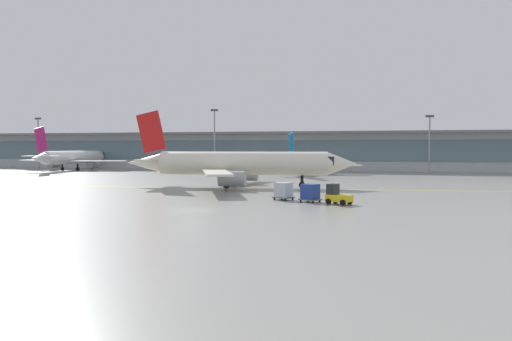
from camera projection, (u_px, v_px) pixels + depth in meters
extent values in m
plane|color=gray|center=(194.00, 210.00, 48.96)|extent=(400.00, 400.00, 0.00)
cube|color=yellow|center=(239.00, 188.00, 74.51)|extent=(109.28, 13.29, 0.01)
cube|color=#B2B7BC|center=(321.00, 152.00, 131.16)|extent=(219.38, 8.00, 9.00)
cube|color=slate|center=(318.00, 150.00, 127.20)|extent=(210.61, 0.16, 5.04)
cube|color=slate|center=(320.00, 133.00, 129.49)|extent=(228.16, 11.00, 0.60)
cylinder|color=white|center=(74.00, 157.00, 130.79)|extent=(3.61, 22.89, 3.17)
cone|color=white|center=(102.00, 156.00, 143.71)|extent=(3.09, 3.86, 3.01)
cube|color=black|center=(97.00, 155.00, 141.23)|extent=(2.53, 2.90, 1.11)
cone|color=white|center=(38.00, 158.00, 117.26)|extent=(2.79, 5.12, 2.70)
cube|color=white|center=(41.00, 161.00, 130.97)|extent=(13.38, 6.25, 0.26)
cylinder|color=#999EA3|center=(54.00, 164.00, 131.74)|extent=(2.02, 3.39, 1.96)
cube|color=white|center=(99.00, 161.00, 127.08)|extent=(13.36, 6.70, 0.26)
cylinder|color=#999EA3|center=(93.00, 164.00, 129.11)|extent=(2.02, 3.39, 1.96)
cube|color=#B21E66|center=(41.00, 139.00, 118.05)|extent=(0.42, 4.28, 5.97)
cube|color=white|center=(33.00, 156.00, 119.14)|extent=(4.71, 2.33, 0.22)
cube|color=white|center=(51.00, 156.00, 118.03)|extent=(4.71, 2.33, 0.22)
cylinder|color=black|center=(92.00, 166.00, 138.65)|extent=(0.41, 0.41, 1.68)
cylinder|color=black|center=(92.00, 167.00, 138.67)|extent=(0.53, 0.85, 0.84)
cylinder|color=black|center=(62.00, 167.00, 129.61)|extent=(0.41, 0.41, 1.68)
cylinder|color=black|center=(62.00, 169.00, 129.63)|extent=(0.53, 0.85, 0.84)
cylinder|color=black|center=(78.00, 167.00, 128.58)|extent=(0.41, 0.41, 1.68)
cylinder|color=black|center=(78.00, 169.00, 128.60)|extent=(0.53, 0.85, 0.84)
cylinder|color=silver|center=(306.00, 161.00, 113.06)|extent=(4.45, 19.28, 2.66)
cone|color=silver|center=(318.00, 160.00, 123.51)|extent=(2.81, 3.41, 2.52)
cube|color=black|center=(316.00, 159.00, 121.50)|extent=(2.29, 2.57, 0.93)
cone|color=silver|center=(290.00, 163.00, 102.13)|extent=(2.65, 4.44, 2.26)
cube|color=silver|center=(274.00, 164.00, 114.00)|extent=(11.09, 6.33, 0.22)
cylinder|color=#999EA3|center=(285.00, 168.00, 114.37)|extent=(1.90, 2.95, 1.64)
cube|color=silver|center=(335.00, 165.00, 109.27)|extent=(11.21, 4.47, 0.22)
cylinder|color=#999EA3|center=(326.00, 168.00, 111.16)|extent=(1.90, 2.95, 1.64)
cube|color=#1472B2|center=(291.00, 145.00, 102.75)|extent=(0.62, 3.59, 5.00)
cube|color=silver|center=(282.00, 161.00, 103.87)|extent=(4.06, 2.23, 0.19)
cube|color=silver|center=(301.00, 161.00, 102.52)|extent=(4.06, 2.23, 0.19)
cylinder|color=black|center=(313.00, 169.00, 119.43)|extent=(0.34, 0.34, 1.41)
cylinder|color=black|center=(313.00, 171.00, 119.44)|extent=(0.49, 0.74, 0.70)
cylinder|color=black|center=(296.00, 171.00, 112.32)|extent=(0.34, 0.34, 1.41)
cylinder|color=black|center=(296.00, 172.00, 112.34)|extent=(0.49, 0.74, 0.70)
cylinder|color=black|center=(312.00, 171.00, 111.07)|extent=(0.34, 0.34, 1.41)
cylinder|color=black|center=(312.00, 173.00, 111.09)|extent=(0.49, 0.74, 0.70)
cylinder|color=silver|center=(243.00, 163.00, 76.27)|extent=(24.82, 6.28, 3.42)
cone|color=silver|center=(342.00, 164.00, 74.22)|extent=(4.45, 3.70, 3.24)
cube|color=black|center=(323.00, 161.00, 74.59)|extent=(3.37, 3.01, 1.20)
cone|color=silver|center=(145.00, 163.00, 78.42)|extent=(5.77, 3.53, 2.90)
cube|color=silver|center=(240.00, 167.00, 85.24)|extent=(5.44, 14.40, 0.28)
cylinder|color=#999EA3|center=(246.00, 174.00, 82.29)|extent=(3.84, 2.52, 2.11)
cube|color=silver|center=(217.00, 173.00, 67.96)|extent=(8.41, 14.21, 0.28)
cylinder|color=#999EA3|center=(232.00, 179.00, 70.57)|extent=(3.84, 2.52, 2.11)
cube|color=red|center=(151.00, 132.00, 78.05)|extent=(4.61, 0.90, 6.43)
cube|color=silver|center=(160.00, 159.00, 80.66)|extent=(2.98, 5.27, 0.24)
cube|color=silver|center=(148.00, 160.00, 75.70)|extent=(2.98, 5.27, 0.24)
cylinder|color=black|center=(302.00, 182.00, 75.16)|extent=(0.44, 0.44, 1.81)
cylinder|color=black|center=(302.00, 185.00, 75.19)|extent=(0.96, 0.65, 0.90)
cylinder|color=black|center=(233.00, 180.00, 78.96)|extent=(0.44, 0.44, 1.81)
cylinder|color=black|center=(233.00, 183.00, 78.99)|extent=(0.96, 0.65, 0.90)
cylinder|color=black|center=(226.00, 182.00, 74.40)|extent=(0.44, 0.44, 1.81)
cylinder|color=black|center=(226.00, 185.00, 74.42)|extent=(0.96, 0.65, 0.90)
cube|color=yellow|center=(339.00, 198.00, 53.99)|extent=(2.95, 2.35, 0.70)
cube|color=#1E2328|center=(333.00, 189.00, 54.42)|extent=(1.33, 1.50, 1.10)
cylinder|color=black|center=(350.00, 201.00, 54.00)|extent=(0.64, 0.45, 0.60)
cylinder|color=black|center=(343.00, 203.00, 52.92)|extent=(0.64, 0.45, 0.60)
cylinder|color=black|center=(335.00, 200.00, 55.08)|extent=(0.64, 0.45, 0.60)
cylinder|color=black|center=(328.00, 201.00, 54.00)|extent=(0.64, 0.45, 0.60)
cube|color=#595B60|center=(310.00, 199.00, 56.26)|extent=(2.57, 2.32, 0.12)
cube|color=navy|center=(310.00, 191.00, 56.22)|extent=(2.08, 2.03, 1.60)
cylinder|color=black|center=(320.00, 201.00, 56.33)|extent=(0.24, 0.18, 0.22)
cylinder|color=black|center=(312.00, 202.00, 55.25)|extent=(0.24, 0.18, 0.22)
cylinder|color=black|center=(308.00, 200.00, 57.28)|extent=(0.24, 0.18, 0.22)
cylinder|color=black|center=(301.00, 201.00, 56.20)|extent=(0.24, 0.18, 0.22)
cube|color=#595B60|center=(284.00, 197.00, 58.52)|extent=(2.57, 2.32, 0.12)
cube|color=#B2B7C1|center=(284.00, 190.00, 58.48)|extent=(2.08, 2.03, 1.60)
cylinder|color=black|center=(293.00, 199.00, 58.59)|extent=(0.24, 0.18, 0.22)
cylinder|color=black|center=(285.00, 200.00, 57.51)|extent=(0.24, 0.18, 0.22)
cylinder|color=black|center=(282.00, 198.00, 59.54)|extent=(0.24, 0.18, 0.22)
cylinder|color=black|center=(274.00, 199.00, 58.46)|extent=(0.24, 0.18, 0.22)
cylinder|color=gray|center=(38.00, 144.00, 142.12)|extent=(0.36, 0.36, 13.25)
cube|color=#3F3F42|center=(38.00, 119.00, 141.80)|extent=(1.80, 0.30, 0.50)
cylinder|color=gray|center=(215.00, 141.00, 128.05)|extent=(0.36, 0.36, 14.57)
cube|color=#3F3F42|center=(214.00, 110.00, 127.69)|extent=(1.80, 0.30, 0.50)
cylinder|color=gray|center=(429.00, 145.00, 115.37)|extent=(0.36, 0.36, 12.37)
cube|color=#3F3F42|center=(430.00, 116.00, 115.07)|extent=(1.80, 0.30, 0.50)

